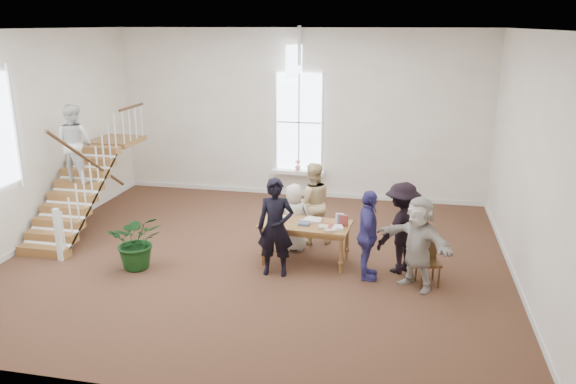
% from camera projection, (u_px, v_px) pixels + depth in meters
% --- Properties ---
extents(ground, '(10.00, 10.00, 0.00)m').
position_uv_depth(ground, '(258.00, 258.00, 11.49)').
color(ground, '#4A2B1D').
rests_on(ground, ground).
extents(room_shell, '(10.49, 10.00, 10.00)m').
position_uv_depth(room_shell, '(298.00, 182.00, 15.49)').
color(room_shell, silver).
rests_on(room_shell, ground).
extents(staircase, '(1.10, 4.10, 2.92)m').
position_uv_depth(staircase, '(78.00, 162.00, 12.58)').
color(staircase, brown).
rests_on(staircase, ground).
extents(library_table, '(1.82, 0.99, 0.89)m').
position_uv_depth(library_table, '(305.00, 227.00, 11.06)').
color(library_table, brown).
rests_on(library_table, ground).
extents(police_officer, '(0.72, 0.50, 1.89)m').
position_uv_depth(police_officer, '(276.00, 227.00, 10.48)').
color(police_officer, black).
rests_on(police_officer, ground).
extents(elderly_woman, '(0.77, 0.56, 1.44)m').
position_uv_depth(elderly_woman, '(294.00, 217.00, 11.70)').
color(elderly_woman, silver).
rests_on(elderly_woman, ground).
extents(person_yellow, '(1.04, 0.92, 1.79)m').
position_uv_depth(person_yellow, '(312.00, 203.00, 12.06)').
color(person_yellow, beige).
rests_on(person_yellow, ground).
extents(woman_cluster_a, '(0.49, 1.03, 1.71)m').
position_uv_depth(woman_cluster_a, '(368.00, 235.00, 10.33)').
color(woman_cluster_a, '#3C3682').
rests_on(woman_cluster_a, ground).
extents(woman_cluster_b, '(1.25, 1.30, 1.78)m').
position_uv_depth(woman_cluster_b, '(401.00, 228.00, 10.62)').
color(woman_cluster_b, black).
rests_on(woman_cluster_b, ground).
extents(woman_cluster_c, '(1.57, 1.38, 1.72)m').
position_uv_depth(woman_cluster_c, '(418.00, 243.00, 9.96)').
color(woman_cluster_c, '#BEB5AB').
rests_on(woman_cluster_c, ground).
extents(floor_plant, '(1.28, 1.20, 1.13)m').
position_uv_depth(floor_plant, '(137.00, 241.00, 10.86)').
color(floor_plant, '#123914').
rests_on(floor_plant, ground).
extents(side_chair, '(0.50, 0.50, 0.92)m').
position_uv_depth(side_chair, '(427.00, 257.00, 10.23)').
color(side_chair, '#321D0D').
rests_on(side_chair, ground).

